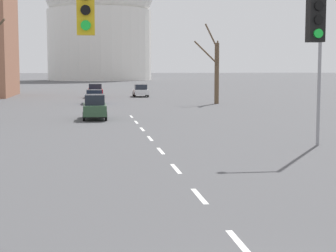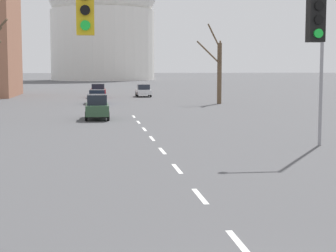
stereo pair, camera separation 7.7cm
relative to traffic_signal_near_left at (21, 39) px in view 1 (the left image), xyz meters
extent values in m
cube|color=silver|center=(4.45, -0.34, -4.28)|extent=(0.16, 2.00, 0.01)
cube|color=silver|center=(4.45, 4.16, -4.28)|extent=(0.16, 2.00, 0.01)
cube|color=silver|center=(4.45, 8.66, -4.28)|extent=(0.16, 2.00, 0.01)
cube|color=silver|center=(4.45, 13.16, -4.28)|extent=(0.16, 2.00, 0.01)
cube|color=silver|center=(4.45, 17.66, -4.28)|extent=(0.16, 2.00, 0.01)
cube|color=silver|center=(4.45, 22.16, -4.28)|extent=(0.16, 2.00, 0.01)
cube|color=silver|center=(4.45, 26.66, -4.28)|extent=(0.16, 2.00, 0.01)
cube|color=silver|center=(4.45, 31.16, -4.28)|extent=(0.16, 2.00, 0.01)
cube|color=black|center=(6.31, 0.41, 0.48)|extent=(0.36, 0.28, 0.96)
cylinder|color=black|center=(6.31, 0.24, 0.78)|extent=(0.20, 0.06, 0.20)
cylinder|color=black|center=(6.31, 0.24, 0.48)|extent=(0.20, 0.06, 0.20)
cylinder|color=green|center=(6.31, 0.24, 0.18)|extent=(0.20, 0.06, 0.20)
cube|color=gold|center=(1.28, 0.01, 0.58)|extent=(0.36, 0.28, 0.96)
cylinder|color=black|center=(1.28, -0.16, 0.58)|extent=(0.20, 0.06, 0.20)
cylinder|color=green|center=(1.28, -0.16, 0.28)|extent=(0.20, 0.06, 0.20)
cylinder|color=gray|center=(12.18, 13.98, 0.61)|extent=(0.16, 0.16, 9.80)
cube|color=#2D4C33|center=(1.66, 29.36, -3.58)|extent=(1.63, 4.27, 0.76)
cube|color=#1E232D|center=(1.66, 29.15, -2.84)|extent=(1.38, 2.05, 0.72)
cylinder|color=black|center=(0.89, 30.68, -3.95)|extent=(0.18, 0.66, 0.66)
cylinder|color=black|center=(2.42, 30.68, -3.95)|extent=(0.18, 0.66, 0.66)
cylinder|color=black|center=(0.89, 28.04, -3.95)|extent=(0.18, 0.66, 0.66)
cylinder|color=black|center=(2.42, 28.04, -3.95)|extent=(0.18, 0.66, 0.66)
cube|color=navy|center=(1.76, 47.17, -3.64)|extent=(1.85, 4.55, 0.58)
cube|color=#1E232D|center=(1.76, 46.95, -3.09)|extent=(1.58, 2.19, 0.53)
cylinder|color=black|center=(0.88, 48.59, -3.93)|extent=(0.18, 0.71, 0.71)
cylinder|color=black|center=(2.64, 48.59, -3.93)|extent=(0.18, 0.71, 0.71)
cylinder|color=black|center=(0.88, 45.76, -3.93)|extent=(0.18, 0.71, 0.71)
cylinder|color=black|center=(2.64, 45.76, -3.93)|extent=(0.18, 0.71, 0.71)
cube|color=maroon|center=(1.97, 59.25, -3.58)|extent=(1.84, 4.50, 0.71)
cube|color=#1E232D|center=(1.97, 59.02, -2.88)|extent=(1.56, 2.16, 0.67)
cylinder|color=black|center=(1.10, 60.65, -3.93)|extent=(0.18, 0.71, 0.71)
cylinder|color=black|center=(2.84, 60.65, -3.93)|extent=(0.18, 0.71, 0.71)
cylinder|color=black|center=(1.10, 57.85, -3.93)|extent=(0.18, 0.71, 0.71)
cylinder|color=black|center=(2.84, 57.85, -3.93)|extent=(0.18, 0.71, 0.71)
cube|color=silver|center=(7.80, 60.63, -3.66)|extent=(1.77, 4.08, 0.61)
cube|color=#1E232D|center=(7.80, 60.42, -3.02)|extent=(1.50, 1.96, 0.66)
cylinder|color=black|center=(6.97, 61.89, -3.96)|extent=(0.18, 0.65, 0.65)
cylinder|color=black|center=(8.63, 61.89, -3.96)|extent=(0.18, 0.65, 0.65)
cylinder|color=black|center=(6.97, 59.36, -3.96)|extent=(0.18, 0.65, 0.65)
cylinder|color=black|center=(8.63, 59.36, -3.96)|extent=(0.18, 0.65, 0.65)
cylinder|color=brown|center=(14.35, 45.36, -1.15)|extent=(0.46, 0.46, 6.27)
cylinder|color=brown|center=(13.75, 45.41, 2.70)|extent=(1.36, 0.26, 2.51)
cylinder|color=brown|center=(14.19, 44.54, 0.78)|extent=(0.46, 1.78, 2.77)
cylinder|color=brown|center=(13.26, 45.91, 1.06)|extent=(2.25, 1.35, 2.41)
cylinder|color=silver|center=(4.45, 161.70, 6.17)|extent=(31.37, 31.37, 20.91)
camera|label=1|loc=(1.34, -11.59, -0.56)|focal=60.00mm
camera|label=2|loc=(1.42, -11.60, -0.56)|focal=60.00mm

